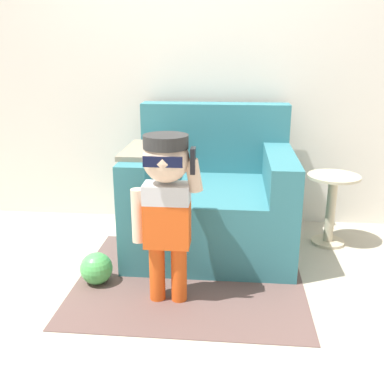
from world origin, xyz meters
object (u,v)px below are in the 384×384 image
person_child (166,194)px  toy_ball (96,268)px  armchair (211,199)px  side_table (331,203)px

person_child → toy_ball: 0.70m
armchair → toy_ball: bearing=-135.8°
armchair → person_child: armchair is taller
armchair → toy_ball: 0.93m
person_child → side_table: (1.03, 0.87, -0.31)m
armchair → person_child: (-0.19, -0.77, 0.28)m
person_child → side_table: size_ratio=1.83×
side_table → toy_ball: bearing=-154.0°
person_child → toy_ball: person_child is taller
armchair → side_table: (0.84, 0.10, -0.04)m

